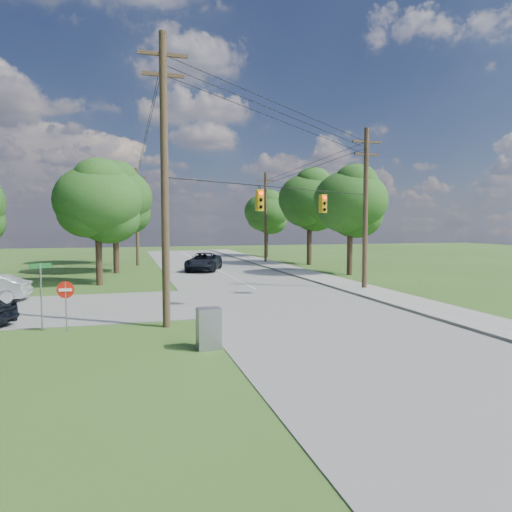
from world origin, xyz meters
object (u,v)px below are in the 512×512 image
object	(u,v)px
pole_north_e	(266,217)
car_main_north	(204,262)
pole_ne	(365,206)
pole_north_w	(137,216)
pole_sw	(165,177)
do_not_enter_sign	(66,295)
control_cabinet	(209,329)

from	to	relation	value
pole_north_e	car_main_north	distance (m)	11.74
pole_ne	pole_north_w	size ratio (longest dim) A/B	1.05
pole_ne	car_main_north	world-z (taller)	pole_ne
pole_north_e	car_main_north	world-z (taller)	pole_north_e
pole_sw	pole_north_w	xyz separation A→B (m)	(-0.40, 29.60, -1.10)
pole_ne	pole_north_w	bearing A→B (deg)	122.29
car_main_north	pole_ne	bearing A→B (deg)	-40.67
pole_north_w	do_not_enter_sign	xyz separation A→B (m)	(-3.51, -29.44, -3.62)
pole_ne	do_not_enter_sign	xyz separation A→B (m)	(-17.41, -7.44, -3.96)
pole_north_w	do_not_enter_sign	world-z (taller)	pole_north_w
pole_north_e	pole_north_w	xyz separation A→B (m)	(-13.90, 0.00, 0.00)
pole_sw	do_not_enter_sign	bearing A→B (deg)	177.67
pole_sw	pole_ne	xyz separation A→B (m)	(13.50, 7.60, -0.76)
pole_north_w	control_cabinet	distance (m)	33.77
control_cabinet	pole_north_e	bearing A→B (deg)	66.48
do_not_enter_sign	pole_sw	bearing A→B (deg)	3.19
control_cabinet	car_main_north	bearing A→B (deg)	77.74
pole_sw	pole_north_e	bearing A→B (deg)	65.48
control_cabinet	do_not_enter_sign	bearing A→B (deg)	138.15
pole_ne	control_cabinet	size ratio (longest dim) A/B	7.34
pole_sw	car_main_north	xyz separation A→B (m)	(5.29, 22.38, -5.39)
control_cabinet	pole_north_w	bearing A→B (deg)	89.39
pole_sw	car_main_north	bearing A→B (deg)	76.69
pole_sw	pole_north_e	world-z (taller)	pole_sw
pole_north_w	pole_north_e	bearing A→B (deg)	0.00
pole_ne	pole_north_e	xyz separation A→B (m)	(-0.00, 22.00, -0.34)
pole_north_e	car_main_north	bearing A→B (deg)	-138.66
pole_ne	car_main_north	size ratio (longest dim) A/B	1.79
pole_north_e	do_not_enter_sign	xyz separation A→B (m)	(-17.41, -29.44, -3.62)
pole_north_w	control_cabinet	world-z (taller)	pole_north_w
pole_sw	control_cabinet	bearing A→B (deg)	-74.05
control_cabinet	pole_sw	bearing A→B (deg)	102.77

